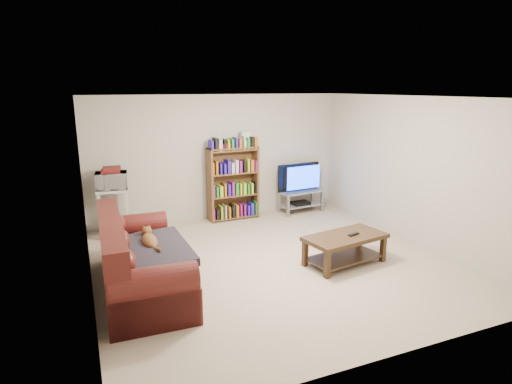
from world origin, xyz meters
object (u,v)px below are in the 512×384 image
coffee_table (345,244)px  tv_stand (301,198)px  sofa (136,266)px  bookshelf (233,183)px

coffee_table → tv_stand: 2.71m
coffee_table → tv_stand: size_ratio=1.38×
sofa → tv_stand: bearing=34.1°
tv_stand → bookshelf: 1.51m
sofa → coffee_table: size_ratio=1.77×
coffee_table → sofa: bearing=164.6°
coffee_table → bookshelf: bearing=96.1°
sofa → bookshelf: bookshelf is taller
sofa → coffee_table: 2.94m
coffee_table → tv_stand: tv_stand is taller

